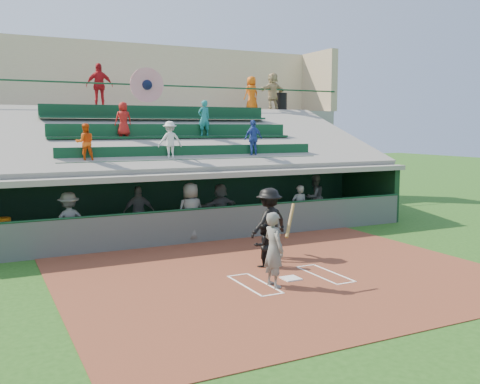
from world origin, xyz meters
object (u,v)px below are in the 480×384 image
home_plate (291,278)px  water_cooler (4,225)px  white_table (7,242)px  catcher (263,245)px  batter_at_plate (274,249)px  trash_bin (281,102)px

home_plate → water_cooler: (-6.22, 6.00, 0.88)m
home_plate → white_table: (-6.17, 6.05, 0.34)m
home_plate → white_table: bearing=135.5°
home_plate → water_cooler: bearing=136.1°
catcher → water_cooler: catcher is taller
batter_at_plate → white_table: 8.44m
water_cooler → trash_bin: size_ratio=0.46×
trash_bin → white_table: bearing=-154.0°
trash_bin → water_cooler: bearing=-153.9°
water_cooler → trash_bin: (13.33, 6.52, 4.13)m
home_plate → batter_at_plate: batter_at_plate is taller
batter_at_plate → water_cooler: (-5.53, 6.34, -0.01)m
catcher → white_table: size_ratio=1.54×
batter_at_plate → trash_bin: trash_bin is taller
water_cooler → batter_at_plate: bearing=-48.9°
home_plate → batter_at_plate: (-0.69, -0.35, 0.88)m
batter_at_plate → white_table: bearing=130.6°
batter_at_plate → catcher: bearing=69.4°
home_plate → trash_bin: (7.11, 12.52, 5.01)m
white_table → trash_bin: 15.48m
batter_at_plate → water_cooler: batter_at_plate is taller
water_cooler → trash_bin: trash_bin is taller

